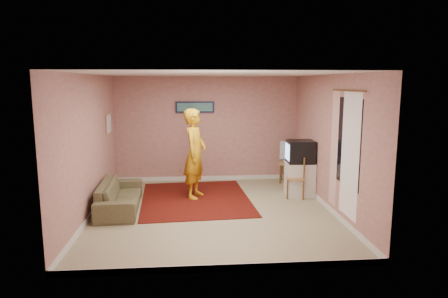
{
  "coord_description": "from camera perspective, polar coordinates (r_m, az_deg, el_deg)",
  "views": [
    {
      "loc": [
        -0.39,
        -7.37,
        2.45
      ],
      "look_at": [
        0.26,
        0.6,
        1.11
      ],
      "focal_mm": 32.0,
      "sensor_mm": 36.0,
      "label": 1
    }
  ],
  "objects": [
    {
      "name": "game_console",
      "position": [
        8.69,
        10.21,
        -3.7
      ],
      "size": [
        0.28,
        0.23,
        0.05
      ],
      "primitive_type": "cube",
      "rotation": [
        0.0,
        0.0,
        -0.28
      ],
      "color": "silver",
      "rests_on": "chair_b"
    },
    {
      "name": "baseboard_back",
      "position": [
        10.16,
        -2.36,
        -4.17
      ],
      "size": [
        4.5,
        0.02,
        0.1
      ],
      "primitive_type": "cube",
      "color": "silver",
      "rests_on": "ground"
    },
    {
      "name": "blue_throw",
      "position": [
        10.01,
        9.2,
        -0.13
      ],
      "size": [
        0.42,
        0.05,
        0.45
      ],
      "primitive_type": "cube",
      "color": "#99CEFB",
      "rests_on": "chair_a"
    },
    {
      "name": "curtain_rod",
      "position": [
        6.97,
        17.28,
        8.0
      ],
      "size": [
        0.02,
        1.4,
        0.02
      ],
      "primitive_type": "cylinder",
      "rotation": [
        1.57,
        0.0,
        0.0
      ],
      "color": "brown",
      "rests_on": "wall_right"
    },
    {
      "name": "wall_front",
      "position": [
        5.02,
        -0.12,
        -3.75
      ],
      "size": [
        4.5,
        0.02,
        2.6
      ],
      "primitive_type": "cube",
      "color": "tan",
      "rests_on": "ground"
    },
    {
      "name": "curtain_floral",
      "position": [
        7.59,
        15.45,
        0.05
      ],
      "size": [
        0.01,
        0.35,
        2.1
      ],
      "primitive_type": "cube",
      "color": "silver",
      "rests_on": "wall_right"
    },
    {
      "name": "wall_right",
      "position": [
        7.92,
        14.85,
        0.82
      ],
      "size": [
        0.02,
        5.0,
        2.6
      ],
      "primitive_type": "cube",
      "color": "tan",
      "rests_on": "ground"
    },
    {
      "name": "ground",
      "position": [
        7.78,
        -1.6,
        -8.86
      ],
      "size": [
        5.0,
        5.0,
        0.0
      ],
      "primitive_type": "plane",
      "color": "tan",
      "rests_on": "ground"
    },
    {
      "name": "chair_b",
      "position": [
        8.68,
        10.22,
        -3.28
      ],
      "size": [
        0.48,
        0.49,
        0.49
      ],
      "rotation": [
        0.0,
        0.0,
        -1.82
      ],
      "color": "#A67A51",
      "rests_on": "ground"
    },
    {
      "name": "dvd_player",
      "position": [
        9.97,
        9.28,
        -1.71
      ],
      "size": [
        0.36,
        0.28,
        0.06
      ],
      "primitive_type": "cube",
      "rotation": [
        0.0,
        0.0,
        -0.14
      ],
      "color": "#A7A7AB",
      "rests_on": "chair_a"
    },
    {
      "name": "window",
      "position": [
        7.06,
        17.27,
        0.92
      ],
      "size": [
        0.01,
        1.1,
        1.5
      ],
      "primitive_type": "cube",
      "color": "black",
      "rests_on": "wall_right"
    },
    {
      "name": "wall_back",
      "position": [
        9.95,
        -2.41,
        2.86
      ],
      "size": [
        4.5,
        0.02,
        2.6
      ],
      "primitive_type": "cube",
      "color": "tan",
      "rests_on": "ground"
    },
    {
      "name": "ceiling",
      "position": [
        7.39,
        -1.69,
        10.65
      ],
      "size": [
        4.5,
        5.0,
        0.02
      ],
      "primitive_type": "cube",
      "color": "silver",
      "rests_on": "wall_back"
    },
    {
      "name": "area_rug",
      "position": [
        8.58,
        -4.08,
        -7.07
      ],
      "size": [
        2.41,
        2.93,
        0.01
      ],
      "primitive_type": "cube",
      "rotation": [
        0.0,
        0.0,
        0.06
      ],
      "color": "#310506",
      "rests_on": "ground"
    },
    {
      "name": "crt_tv",
      "position": [
        8.76,
        10.83,
        -0.37
      ],
      "size": [
        0.59,
        0.53,
        0.49
      ],
      "rotation": [
        0.0,
        0.0,
        -0.05
      ],
      "color": "black",
      "rests_on": "tv_cabinet"
    },
    {
      "name": "tv_cabinet",
      "position": [
        8.89,
        10.75,
        -4.24
      ],
      "size": [
        0.57,
        0.52,
        0.73
      ],
      "primitive_type": "cube",
      "color": "silver",
      "rests_on": "ground"
    },
    {
      "name": "picture_left",
      "position": [
        9.2,
        -16.14,
        3.51
      ],
      "size": [
        0.04,
        0.38,
        0.42
      ],
      "color": "tan",
      "rests_on": "wall_left"
    },
    {
      "name": "baseboard_front",
      "position": [
        5.46,
        -0.13,
        -16.61
      ],
      "size": [
        4.5,
        0.02,
        0.1
      ],
      "primitive_type": "cube",
      "color": "silver",
      "rests_on": "ground"
    },
    {
      "name": "sofa",
      "position": [
        8.08,
        -14.65,
        -6.44
      ],
      "size": [
        0.83,
        1.91,
        0.55
      ],
      "primitive_type": "imported",
      "rotation": [
        0.0,
        0.0,
        1.62
      ],
      "color": "brown",
      "rests_on": "ground"
    },
    {
      "name": "baseboard_left",
      "position": [
        7.97,
        -18.07,
        -8.51
      ],
      "size": [
        0.02,
        5.0,
        0.1
      ],
      "primitive_type": "cube",
      "color": "silver",
      "rests_on": "ground"
    },
    {
      "name": "chair_a",
      "position": [
        9.95,
        9.29,
        -1.32
      ],
      "size": [
        0.55,
        0.54,
        0.54
      ],
      "rotation": [
        0.0,
        0.0,
        -0.3
      ],
      "color": "#A67A51",
      "rests_on": "ground"
    },
    {
      "name": "curtain_sheer",
      "position": [
        6.95,
        17.54,
        -0.9
      ],
      "size": [
        0.01,
        0.75,
        2.1
      ],
      "primitive_type": "cube",
      "color": "white",
      "rests_on": "wall_right"
    },
    {
      "name": "person",
      "position": [
        8.48,
        -4.16,
        -0.67
      ],
      "size": [
        0.66,
        0.81,
        1.91
      ],
      "primitive_type": "imported",
      "rotation": [
        0.0,
        0.0,
        1.24
      ],
      "color": "gold",
      "rests_on": "ground"
    },
    {
      "name": "baseboard_right",
      "position": [
        8.19,
        14.4,
        -7.85
      ],
      "size": [
        0.02,
        5.0,
        0.1
      ],
      "primitive_type": "cube",
      "color": "silver",
      "rests_on": "ground"
    },
    {
      "name": "picture_back",
      "position": [
        9.86,
        -4.18,
        5.99
      ],
      "size": [
        0.95,
        0.04,
        0.28
      ],
      "color": "#141A38",
      "rests_on": "wall_back"
    },
    {
      "name": "wall_left",
      "position": [
        7.69,
        -18.62,
        0.4
      ],
      "size": [
        0.02,
        5.0,
        2.6
      ],
      "primitive_type": "cube",
      "color": "tan",
      "rests_on": "ground"
    }
  ]
}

